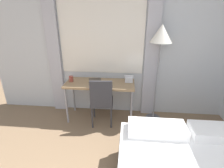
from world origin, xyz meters
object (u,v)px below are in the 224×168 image
mug (71,79)px  book (95,81)px  desk (100,86)px  desk_chair (102,100)px  telephone (129,79)px  standing_lamp (161,40)px

mug → book: bearing=6.1°
desk → book: size_ratio=4.64×
desk_chair → mug: 0.72m
telephone → book: bearing=-175.7°
standing_lamp → telephone: standing_lamp is taller
telephone → book: 0.64m
desk → standing_lamp: (1.04, 0.06, 0.85)m
standing_lamp → mug: size_ratio=17.48×
desk → telephone: size_ratio=7.65×
standing_lamp → book: size_ratio=6.51×
standing_lamp → mug: bearing=-178.6°
standing_lamp → book: 1.37m
telephone → mug: size_ratio=1.63×
book → standing_lamp: bearing=-0.4°
book → telephone: bearing=4.3°
telephone → book: telephone is taller
desk → telephone: (0.53, 0.11, 0.12)m
book → desk: bearing=-33.0°
desk → book: 0.14m
desk → standing_lamp: 1.34m
desk → mug: mug is taller
standing_lamp → telephone: (-0.50, 0.05, -0.73)m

